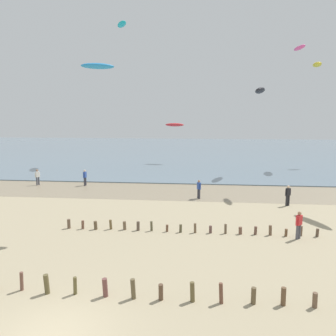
{
  "coord_description": "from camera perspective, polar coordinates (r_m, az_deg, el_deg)",
  "views": [
    {
      "loc": [
        4.83,
        -9.16,
        7.32
      ],
      "look_at": [
        2.84,
        11.13,
        4.0
      ],
      "focal_mm": 34.01,
      "sensor_mm": 36.0,
      "label": 1
    }
  ],
  "objects": [
    {
      "name": "person_nearest_camera",
      "position": [
        28.08,
        20.69,
        -4.54
      ],
      "size": [
        0.51,
        0.36,
        1.71
      ],
      "color": "#232328",
      "rests_on": "ground"
    },
    {
      "name": "kite_aloft_8",
      "position": [
        35.07,
        22.51,
        19.29
      ],
      "size": [
        0.96,
        2.27,
        0.48
      ],
      "primitive_type": "ellipsoid",
      "rotation": [
        0.19,
        0.0,
        4.8
      ],
      "color": "#E54C99"
    },
    {
      "name": "kite_aloft_1",
      "position": [
        21.38,
        -12.5,
        17.4
      ],
      "size": [
        2.17,
        1.34,
        0.42
      ],
      "primitive_type": "ellipsoid",
      "rotation": [
        -0.14,
        0.0,
        0.34
      ],
      "color": "#2384D1"
    },
    {
      "name": "groyne_near",
      "position": [
        13.74,
        -1.33,
        -21.12
      ],
      "size": [
        14.56,
        0.36,
        0.86
      ],
      "color": "brown",
      "rests_on": "ground"
    },
    {
      "name": "kite_aloft_5",
      "position": [
        50.0,
        25.17,
        16.43
      ],
      "size": [
        1.73,
        3.47,
        0.58
      ],
      "primitive_type": "ellipsoid",
      "rotation": [
        0.05,
        0.0,
        1.37
      ],
      "color": "yellow"
    },
    {
      "name": "person_far_down_beach",
      "position": [
        36.85,
        -22.35,
        -1.46
      ],
      "size": [
        0.38,
        0.49,
        1.71
      ],
      "color": "#4C4C56",
      "rests_on": "ground"
    },
    {
      "name": "person_by_waterline",
      "position": [
        20.91,
        22.4,
        -9.3
      ],
      "size": [
        0.46,
        0.4,
        1.71
      ],
      "color": "#4C4C56",
      "rests_on": "ground"
    },
    {
      "name": "sea",
      "position": [
        69.45,
        1.58,
        3.24
      ],
      "size": [
        160.0,
        70.0,
        0.1
      ],
      "primitive_type": "cube",
      "color": "slate",
      "rests_on": "ground"
    },
    {
      "name": "kite_aloft_7",
      "position": [
        41.5,
        16.18,
        13.19
      ],
      "size": [
        2.31,
        3.72,
        1.01
      ],
      "primitive_type": "ellipsoid",
      "rotation": [
        -0.47,
        0.0,
        1.24
      ],
      "color": "black"
    },
    {
      "name": "kite_aloft_9",
      "position": [
        49.84,
        1.19,
        7.75
      ],
      "size": [
        3.08,
        1.46,
        0.68
      ],
      "primitive_type": "ellipsoid",
      "rotation": [
        0.24,
        0.0,
        2.99
      ],
      "color": "red"
    },
    {
      "name": "wet_sand_strip",
      "position": [
        31.65,
        -3.34,
        -4.13
      ],
      "size": [
        120.0,
        6.97,
        0.01
      ],
      "primitive_type": "cube",
      "color": "gray",
      "rests_on": "ground"
    },
    {
      "name": "kite_aloft_4",
      "position": [
        53.15,
        -8.29,
        24.14
      ],
      "size": [
        2.5,
        3.6,
        0.58
      ],
      "primitive_type": "ellipsoid",
      "rotation": [
        -0.03,
        0.0,
        5.16
      ],
      "color": "#19B2B7"
    },
    {
      "name": "groyne_mid",
      "position": [
        20.69,
        1.87,
        -10.65
      ],
      "size": [
        16.02,
        0.35,
        0.65
      ],
      "color": "brown",
      "rests_on": "ground"
    },
    {
      "name": "person_right_flank",
      "position": [
        28.64,
        5.55,
        -3.71
      ],
      "size": [
        0.37,
        0.51,
        1.71
      ],
      "color": "#383842",
      "rests_on": "ground"
    },
    {
      "name": "person_left_flank",
      "position": [
        34.98,
        -14.67,
        -1.6
      ],
      "size": [
        0.3,
        0.56,
        1.71
      ],
      "color": "#383842",
      "rests_on": "ground"
    }
  ]
}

